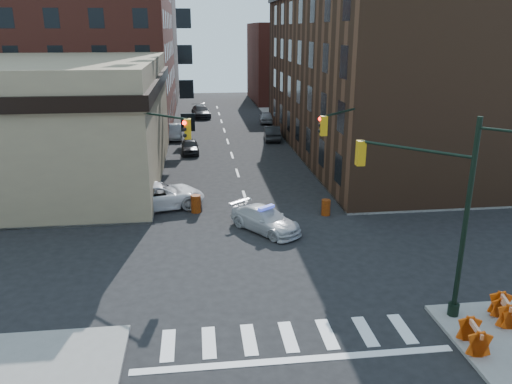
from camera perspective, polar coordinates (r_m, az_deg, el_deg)
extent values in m
plane|color=black|center=(25.50, 0.93, -7.64)|extent=(140.00, 140.00, 0.00)
cube|color=gray|center=(59.96, -26.20, 5.67)|extent=(34.00, 54.50, 0.15)
cube|color=gray|center=(62.33, 18.20, 7.04)|extent=(34.00, 54.50, 0.15)
cube|color=#8B7B5B|center=(42.13, -26.19, 7.29)|extent=(22.00, 22.00, 9.00)
cube|color=#5E261D|center=(64.60, -21.69, 17.72)|extent=(25.00, 25.00, 24.00)
cube|color=#452B1B|center=(48.22, 13.06, 12.80)|extent=(14.00, 34.00, 14.00)
cube|color=brown|center=(85.77, -16.08, 15.38)|extent=(20.00, 18.00, 16.00)
cube|color=#5E261D|center=(82.71, 5.28, 14.51)|extent=(16.00, 16.00, 12.00)
cylinder|color=black|center=(20.44, 22.83, -3.19)|extent=(0.20, 0.20, 8.00)
cylinder|color=black|center=(21.99, 21.63, -12.34)|extent=(0.44, 0.44, 0.50)
cylinder|color=black|center=(20.37, 17.63, 4.71)|extent=(3.27, 3.27, 0.12)
cube|color=#BF8C0C|center=(21.34, 11.87, 4.37)|extent=(0.35, 0.35, 1.05)
sphere|color=#FF0C05|center=(21.46, 12.20, 5.39)|extent=(0.22, 0.22, 0.22)
sphere|color=black|center=(21.53, 12.14, 4.53)|extent=(0.22, 0.22, 0.22)
sphere|color=black|center=(21.61, 12.08, 3.68)|extent=(0.22, 0.22, 0.22)
cylinder|color=black|center=(30.08, -13.68, 4.28)|extent=(0.20, 0.20, 8.00)
cylinder|color=black|center=(31.16, -13.17, -2.43)|extent=(0.44, 0.44, 0.50)
cylinder|color=black|center=(27.89, -11.13, 8.64)|extent=(3.27, 3.27, 0.12)
cube|color=#BF8C0C|center=(26.34, -7.82, 7.16)|extent=(0.35, 0.35, 1.05)
sphere|color=#FF0C05|center=(26.12, -8.20, 7.84)|extent=(0.22, 0.22, 0.22)
sphere|color=black|center=(26.18, -8.16, 7.12)|extent=(0.22, 0.22, 0.22)
sphere|color=black|center=(26.25, -8.13, 6.42)|extent=(0.22, 0.22, 0.22)
cylinder|color=black|center=(31.48, 11.79, 5.01)|extent=(0.20, 0.20, 8.00)
cylinder|color=black|center=(32.51, 11.37, -1.43)|extent=(0.44, 0.44, 0.50)
cylinder|color=black|center=(29.04, 10.08, 9.07)|extent=(3.27, 3.27, 0.12)
cube|color=#BF8C0C|center=(27.19, 7.74, 7.51)|extent=(0.35, 0.35, 1.05)
sphere|color=#FF0C05|center=(27.24, 7.37, 8.29)|extent=(0.22, 0.22, 0.22)
sphere|color=black|center=(27.30, 7.34, 7.61)|extent=(0.22, 0.22, 0.22)
sphere|color=black|center=(27.36, 7.31, 6.93)|extent=(0.22, 0.22, 0.22)
cylinder|color=black|center=(50.82, 5.40, 7.11)|extent=(0.24, 0.24, 2.60)
sphere|color=#8D4514|center=(50.47, 5.47, 9.39)|extent=(3.00, 3.00, 3.00)
cylinder|color=black|center=(58.54, 3.75, 8.60)|extent=(0.24, 0.24, 2.60)
sphere|color=#8D4514|center=(58.24, 3.79, 10.59)|extent=(3.00, 3.00, 3.00)
imported|color=#B9B9BE|center=(28.67, 1.07, -3.16)|extent=(4.31, 4.89, 1.36)
imported|color=white|center=(32.83, -11.14, -0.42)|extent=(6.50, 4.19, 1.67)
imported|color=black|center=(47.23, -7.55, 5.22)|extent=(1.72, 3.97, 1.33)
imported|color=gray|center=(53.97, -9.30, 6.83)|extent=(1.77, 4.58, 1.49)
imported|color=black|center=(66.95, -6.31, 9.14)|extent=(2.73, 5.49, 1.53)
imported|color=black|center=(52.66, 1.84, 6.78)|extent=(1.97, 4.63, 1.48)
imported|color=#919299|center=(62.47, 1.20, 8.55)|extent=(2.11, 4.34, 1.43)
imported|color=black|center=(33.86, -12.84, 0.56)|extent=(0.82, 0.64, 1.97)
imported|color=black|center=(32.59, -16.25, -0.50)|extent=(1.05, 0.91, 1.86)
imported|color=#1E252D|center=(32.48, -21.62, -1.10)|extent=(1.19, 0.69, 1.90)
cylinder|color=#D16109|center=(31.42, 7.98, -1.76)|extent=(0.70, 0.70, 0.99)
cylinder|color=#C94109|center=(31.78, -6.87, -1.34)|extent=(0.75, 0.75, 1.13)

